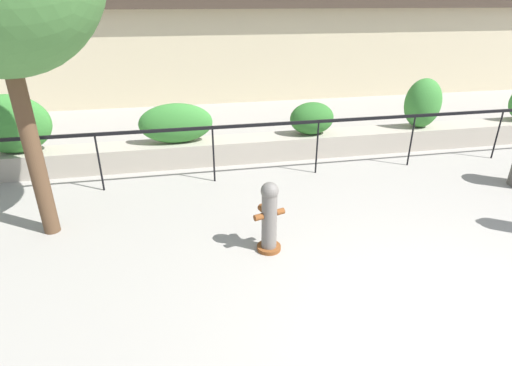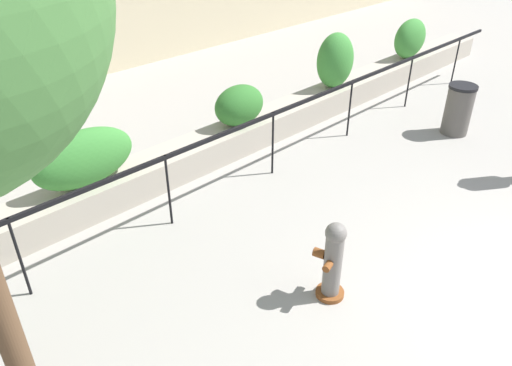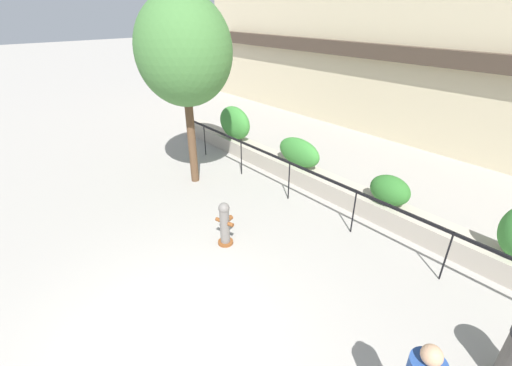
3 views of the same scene
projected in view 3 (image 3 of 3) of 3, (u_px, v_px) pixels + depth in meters
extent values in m
plane|color=#9E9991|center=(169.00, 347.00, 5.54)|extent=(120.00, 120.00, 0.00)
cube|color=beige|center=(503.00, 39.00, 10.63)|extent=(30.00, 1.00, 8.00)
cube|color=#3F3328|center=(489.00, 63.00, 10.53)|extent=(27.00, 0.36, 0.56)
cube|color=#ADA393|center=(377.00, 208.00, 8.89)|extent=(18.00, 0.70, 0.50)
cube|color=black|center=(357.00, 192.00, 7.85)|extent=(15.00, 0.05, 0.06)
cylinder|color=black|center=(205.00, 140.00, 12.44)|extent=(0.04, 0.04, 1.15)
cylinder|color=black|center=(241.00, 158.00, 10.99)|extent=(0.04, 0.04, 1.15)
cylinder|color=black|center=(289.00, 181.00, 9.55)|extent=(0.04, 0.04, 1.15)
cylinder|color=black|center=(354.00, 212.00, 8.10)|extent=(0.04, 0.04, 1.15)
cylinder|color=black|center=(446.00, 256.00, 6.66)|extent=(0.04, 0.04, 1.15)
ellipsoid|color=#387F33|center=(235.00, 123.00, 12.58)|extent=(1.57, 0.68, 1.19)
ellipsoid|color=#387F33|center=(299.00, 152.00, 10.48)|extent=(1.57, 0.58, 0.86)
ellipsoid|color=#2D6B28|center=(390.00, 190.00, 8.44)|extent=(1.02, 0.69, 0.74)
cylinder|color=brown|center=(226.00, 242.00, 7.95)|extent=(0.44, 0.44, 0.06)
cylinder|color=slate|center=(225.00, 226.00, 7.74)|extent=(0.27, 0.27, 0.85)
sphere|color=slate|center=(224.00, 208.00, 7.53)|extent=(0.25, 0.25, 0.25)
cylinder|color=brown|center=(229.00, 218.00, 7.83)|extent=(0.15, 0.17, 0.11)
cylinder|color=brown|center=(231.00, 224.00, 7.61)|extent=(0.15, 0.12, 0.09)
cylinder|color=brown|center=(219.00, 220.00, 7.78)|extent=(0.15, 0.12, 0.09)
cylinder|color=brown|center=(192.00, 141.00, 10.23)|extent=(0.24, 0.24, 2.67)
ellipsoid|color=#427538|center=(184.00, 51.00, 9.07)|extent=(2.80, 2.52, 2.94)
sphere|color=tan|center=(432.00, 355.00, 3.62)|extent=(0.23, 0.23, 0.23)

